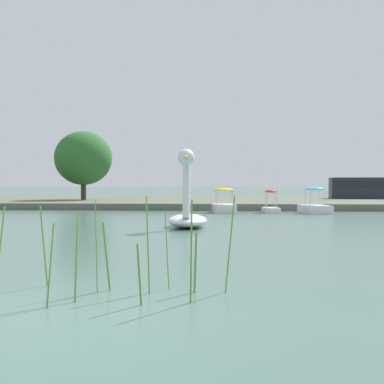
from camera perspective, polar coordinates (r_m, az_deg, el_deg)
ground_plane at (r=6.31m, az=-15.21°, el=-14.74°), size 698.01×698.01×0.00m
shore_bank_far at (r=42.12m, az=1.46°, el=-1.11°), size 115.04×23.06×0.45m
swan_boat at (r=18.51m, az=-0.57°, el=-2.38°), size 1.64×3.04×3.04m
pedal_boat_yellow at (r=28.62m, az=3.88°, el=-1.66°), size 1.54×2.47×1.49m
pedal_boat_red at (r=28.73m, az=9.55°, el=-1.66°), size 1.01×1.81×1.41m
pedal_boat_cyan at (r=28.82m, az=14.68°, el=-1.69°), size 1.73×2.56×1.56m
tree_broadleaf_behind_dock at (r=40.30m, az=-13.04°, el=4.02°), size 5.93×5.88×5.71m
parked_van at (r=44.62m, az=19.59°, el=0.55°), size 5.08×2.18×1.89m
reed_clump_foreground at (r=7.33m, az=-8.83°, el=-7.47°), size 3.71×1.42×1.53m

